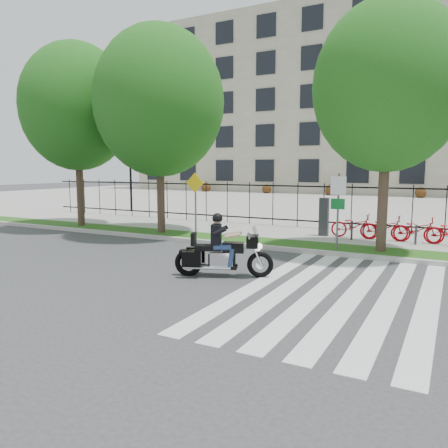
% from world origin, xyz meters
% --- Properties ---
extents(ground, '(120.00, 120.00, 0.00)m').
position_xyz_m(ground, '(0.00, 0.00, 0.00)').
color(ground, '#333335').
rests_on(ground, ground).
extents(curb, '(60.00, 0.20, 0.15)m').
position_xyz_m(curb, '(0.00, 4.10, 0.07)').
color(curb, '#ACAAA2').
rests_on(curb, ground).
extents(grass_verge, '(60.00, 1.50, 0.15)m').
position_xyz_m(grass_verge, '(0.00, 4.95, 0.07)').
color(grass_verge, '#1F4A12').
rests_on(grass_verge, ground).
extents(sidewalk, '(60.00, 3.50, 0.15)m').
position_xyz_m(sidewalk, '(0.00, 7.45, 0.07)').
color(sidewalk, '#A19F97').
rests_on(sidewalk, ground).
extents(plaza, '(80.00, 34.00, 0.10)m').
position_xyz_m(plaza, '(0.00, 25.00, 0.05)').
color(plaza, '#A19F97').
rests_on(plaza, ground).
extents(crosswalk_stripes, '(5.70, 8.00, 0.01)m').
position_xyz_m(crosswalk_stripes, '(4.83, 0.00, 0.01)').
color(crosswalk_stripes, silver).
rests_on(crosswalk_stripes, ground).
extents(iron_fence, '(30.00, 0.06, 2.00)m').
position_xyz_m(iron_fence, '(0.00, 9.20, 1.15)').
color(iron_fence, black).
rests_on(iron_fence, sidewalk).
extents(office_building, '(60.00, 21.90, 20.15)m').
position_xyz_m(office_building, '(0.00, 44.92, 9.97)').
color(office_building, gray).
rests_on(office_building, ground).
extents(lamp_post_left, '(1.06, 0.70, 4.25)m').
position_xyz_m(lamp_post_left, '(-12.00, 12.00, 3.21)').
color(lamp_post_left, black).
rests_on(lamp_post_left, ground).
extents(street_tree_0, '(4.98, 4.98, 8.26)m').
position_xyz_m(street_tree_0, '(-9.07, 4.95, 5.54)').
color(street_tree_0, '#3D2C21').
rests_on(street_tree_0, grass_verge).
extents(street_tree_1, '(5.25, 5.25, 8.34)m').
position_xyz_m(street_tree_1, '(-4.48, 4.95, 5.46)').
color(street_tree_1, '#3D2C21').
rests_on(street_tree_1, grass_verge).
extents(street_tree_2, '(4.63, 4.63, 7.85)m').
position_xyz_m(street_tree_2, '(4.26, 4.95, 5.33)').
color(street_tree_2, '#3D2C21').
rests_on(street_tree_2, grass_verge).
extents(bike_share_station, '(7.77, 0.85, 1.50)m').
position_xyz_m(bike_share_station, '(5.63, 7.20, 0.63)').
color(bike_share_station, '#2D2D33').
rests_on(bike_share_station, sidewalk).
extents(sign_pole_regulatory, '(0.50, 0.09, 2.50)m').
position_xyz_m(sign_pole_regulatory, '(2.92, 4.58, 1.74)').
color(sign_pole_regulatory, '#59595B').
rests_on(sign_pole_regulatory, grass_verge).
extents(sign_pole_warning, '(0.78, 0.09, 2.49)m').
position_xyz_m(sign_pole_warning, '(-2.57, 4.58, 1.74)').
color(sign_pole_warning, '#59595B').
rests_on(sign_pole_warning, grass_verge).
extents(motorcycle_rider, '(2.47, 1.31, 2.01)m').
position_xyz_m(motorcycle_rider, '(1.06, 0.09, 0.67)').
color(motorcycle_rider, black).
rests_on(motorcycle_rider, ground).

